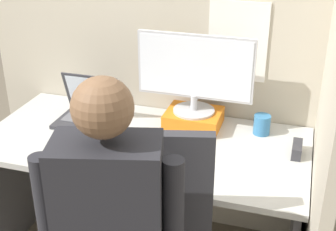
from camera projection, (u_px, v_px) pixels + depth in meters
The scene contains 10 objects.
cubicle_panel_back at pixel (168, 98), 2.64m from camera, with size 2.11×0.05×1.58m.
cubicle_panel_right at pixel (319, 164), 2.00m from camera, with size 0.04×1.42×1.58m.
desk at pixel (144, 169), 2.39m from camera, with size 1.61×0.77×0.73m.
paper_box at pixel (194, 119), 2.44m from camera, with size 0.28×0.23×0.08m.
monitor at pixel (195, 72), 2.33m from camera, with size 0.59×0.21×0.41m.
laptop at pixel (89, 113), 2.48m from camera, with size 0.32×0.24×0.25m.
mouse at pixel (116, 152), 2.17m from camera, with size 0.06×0.05×0.03m.
stapler at pixel (297, 149), 2.17m from camera, with size 0.04×0.13×0.06m.
carrot_toy at pixel (176, 162), 2.09m from camera, with size 0.04×0.12×0.04m.
coffee_mug at pixel (262, 125), 2.36m from camera, with size 0.08×0.08×0.10m.
Camera 1 is at (0.71, -1.52, 1.84)m, focal length 50.00 mm.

